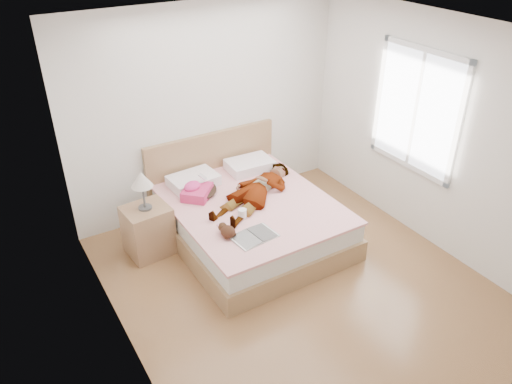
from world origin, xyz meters
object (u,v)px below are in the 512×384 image
plush_toy (227,231)px  nightstand (148,227)px  phone (203,177)px  coffee_mug (243,213)px  woman (256,188)px  magazine (254,236)px  bed (248,216)px  towel (196,191)px

plush_toy → nightstand: size_ratio=0.23×
phone → coffee_mug: 0.76m
woman → magazine: bearing=-61.5°
phone → plush_toy: bearing=-130.6°
bed → coffee_mug: size_ratio=14.44×
woman → phone: 0.65m
nightstand → woman: bearing=-11.8°
coffee_mug → nightstand: size_ratio=0.14×
bed → plush_toy: bearing=-136.7°
bed → towel: size_ratio=4.46×
magazine → nightstand: (-0.81, 0.99, -0.17)m
plush_toy → woman: bearing=38.8°
woman → plush_toy: size_ratio=6.13×
coffee_mug → phone: bearing=99.0°
bed → towel: bearing=143.2°
magazine → coffee_mug: bearing=78.2°
magazine → coffee_mug: coffee_mug is taller
bed → woman: bearing=13.2°
woman → nightstand: size_ratio=1.41×
towel → plush_toy: size_ratio=1.94×
phone → magazine: (0.04, -1.13, -0.19)m
coffee_mug → plush_toy: plush_toy is taller
woman → phone: phone is taller
bed → magazine: bearing=-115.3°
woman → coffee_mug: (-0.38, -0.34, -0.05)m
phone → coffee_mug: size_ratio=0.73×
woman → magazine: size_ratio=3.06×
phone → magazine: size_ratio=0.22×
towel → coffee_mug: size_ratio=3.24×
nightstand → coffee_mug: bearing=-34.3°
bed → plush_toy: (-0.56, -0.53, 0.30)m
phone → nightstand: 0.87m
phone → coffee_mug: phone is taller
towel → plush_toy: 0.90m
magazine → towel: bearing=98.7°
woman → coffee_mug: bearing=-77.3°
phone → coffee_mug: (0.12, -0.74, -0.15)m
bed → coffee_mug: bearing=-128.8°
magazine → phone: bearing=91.9°
woman → bed: bed is taller
bed → plush_toy: 0.83m
woman → plush_toy: (-0.70, -0.56, -0.03)m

